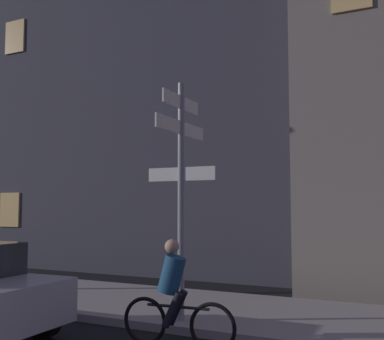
{
  "coord_description": "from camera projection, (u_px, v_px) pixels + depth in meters",
  "views": [
    {
      "loc": [
        2.41,
        -2.43,
        2.1
      ],
      "look_at": [
        -1.22,
        5.0,
        2.75
      ],
      "focal_mm": 44.08,
      "sensor_mm": 36.0,
      "label": 1
    }
  ],
  "objects": [
    {
      "name": "cyclist",
      "position": [
        175.0,
        297.0,
        7.05
      ],
      "size": [
        1.82,
        0.35,
        1.61
      ],
      "color": "black",
      "rests_on": "ground_plane"
    },
    {
      "name": "signpost",
      "position": [
        181.0,
        177.0,
        8.32
      ],
      "size": [
        1.31,
        1.8,
        4.17
      ],
      "color": "gray",
      "rests_on": "sidewalk_kerb"
    },
    {
      "name": "sidewalk_kerb",
      "position": [
        281.0,
        318.0,
        8.63
      ],
      "size": [
        40.0,
        3.28,
        0.14
      ],
      "primitive_type": "cube",
      "color": "#9E9991",
      "rests_on": "ground_plane"
    }
  ]
}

